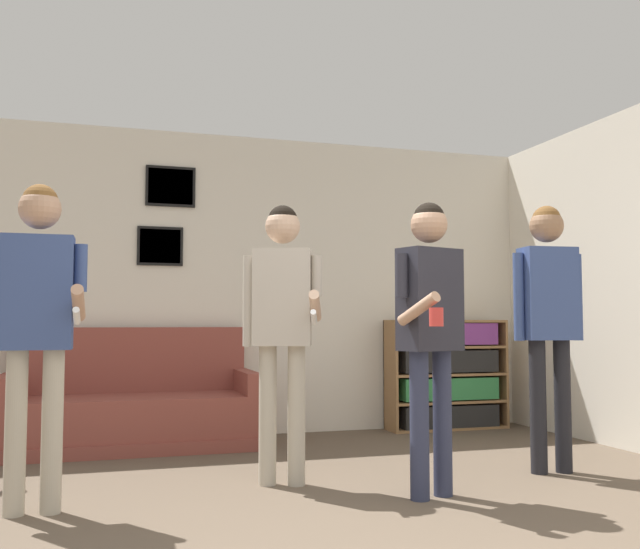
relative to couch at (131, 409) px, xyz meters
The scene contains 8 objects.
wall_back 1.45m from the couch, 24.03° to the left, with size 8.00×0.08×2.70m.
couch is the anchor object (origin of this frame).
bookshelf 2.91m from the couch, ahead, with size 1.16×0.30×1.03m.
person_player_foreground_left 2.12m from the couch, 106.63° to the right, with size 0.50×0.47×1.75m.
person_player_foreground_center 1.98m from the couch, 62.30° to the right, with size 0.47×0.57×1.74m.
person_watcher_holding_cup 2.80m from the couch, 53.83° to the right, with size 0.48×0.52×1.71m.
person_spectator_near_bookshelf 3.31m from the couch, 34.02° to the right, with size 0.50×0.24×1.80m.
drinking_cup 3.05m from the couch, ahead, with size 0.08×0.08×0.12m.
Camera 1 is at (-1.15, -2.61, 1.00)m, focal length 40.00 mm.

